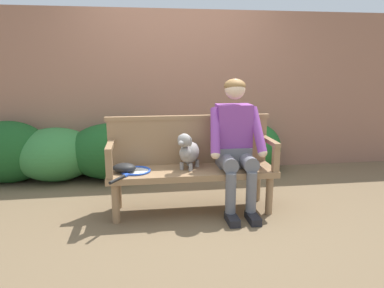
{
  "coord_description": "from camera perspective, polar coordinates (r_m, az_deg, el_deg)",
  "views": [
    {
      "loc": [
        -0.49,
        -3.35,
        1.44
      ],
      "look_at": [
        0.0,
        0.0,
        0.69
      ],
      "focal_mm": 33.55,
      "sensor_mm": 36.0,
      "label": 1
    }
  ],
  "objects": [
    {
      "name": "ground_plane",
      "position": [
        3.68,
        0.0,
        -10.51
      ],
      "size": [
        40.0,
        40.0,
        0.0
      ],
      "primitive_type": "plane",
      "color": "brown"
    },
    {
      "name": "brick_garden_fence",
      "position": [
        5.0,
        -2.68,
        8.25
      ],
      "size": [
        8.0,
        0.3,
        2.14
      ],
      "primitive_type": "cube",
      "color": "#936651",
      "rests_on": "ground"
    },
    {
      "name": "hedge_bush_mid_left",
      "position": [
        4.98,
        -27.19,
        -1.13
      ],
      "size": [
        1.01,
        0.69,
        0.77
      ],
      "primitive_type": "ellipsoid",
      "color": "#194C1E",
      "rests_on": "ground"
    },
    {
      "name": "hedge_bush_mid_right",
      "position": [
        5.02,
        9.93,
        -0.47
      ],
      "size": [
        0.71,
        0.71,
        0.66
      ],
      "primitive_type": "ellipsoid",
      "color": "#1E5B23",
      "rests_on": "ground"
    },
    {
      "name": "hedge_bush_far_right",
      "position": [
        4.69,
        -12.36,
        -1.1
      ],
      "size": [
        1.18,
        0.82,
        0.72
      ],
      "primitive_type": "ellipsoid",
      "color": "#194C1E",
      "rests_on": "ground"
    },
    {
      "name": "hedge_bush_far_left",
      "position": [
        4.83,
        -20.87,
        -1.54
      ],
      "size": [
        1.03,
        0.81,
        0.67
      ],
      "primitive_type": "ellipsoid",
      "color": "#337538",
      "rests_on": "ground"
    },
    {
      "name": "garden_bench",
      "position": [
        3.55,
        0.0,
        -4.88
      ],
      "size": [
        1.64,
        0.49,
        0.44
      ],
      "color": "#93704C",
      "rests_on": "ground"
    },
    {
      "name": "bench_backrest",
      "position": [
        3.68,
        -0.48,
        0.77
      ],
      "size": [
        1.68,
        0.06,
        0.5
      ],
      "color": "#93704C",
      "rests_on": "garden_bench"
    },
    {
      "name": "bench_armrest_left_end",
      "position": [
        3.38,
        -12.96,
        -1.54
      ],
      "size": [
        0.06,
        0.49,
        0.28
      ],
      "color": "#93704C",
      "rests_on": "garden_bench"
    },
    {
      "name": "bench_armrest_right_end",
      "position": [
        3.59,
        12.57,
        -0.68
      ],
      "size": [
        0.06,
        0.49,
        0.28
      ],
      "color": "#93704C",
      "rests_on": "garden_bench"
    },
    {
      "name": "person_seated",
      "position": [
        3.54,
        6.89,
        0.57
      ],
      "size": [
        0.56,
        0.64,
        1.31
      ],
      "color": "black",
      "rests_on": "ground"
    },
    {
      "name": "dog_on_bench",
      "position": [
        3.49,
        -0.61,
        -1.06
      ],
      "size": [
        0.29,
        0.35,
        0.37
      ],
      "color": "gray",
      "rests_on": "garden_bench"
    },
    {
      "name": "tennis_racket",
      "position": [
        3.46,
        -9.19,
        -4.33
      ],
      "size": [
        0.43,
        0.56,
        0.03
      ],
      "color": "blue",
      "rests_on": "garden_bench"
    },
    {
      "name": "baseball_glove",
      "position": [
        3.46,
        -10.71,
        -3.75
      ],
      "size": [
        0.25,
        0.21,
        0.09
      ],
      "primitive_type": "ellipsoid",
      "rotation": [
        0.0,
        0.0,
        -0.19
      ],
      "color": "black",
      "rests_on": "garden_bench"
    }
  ]
}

